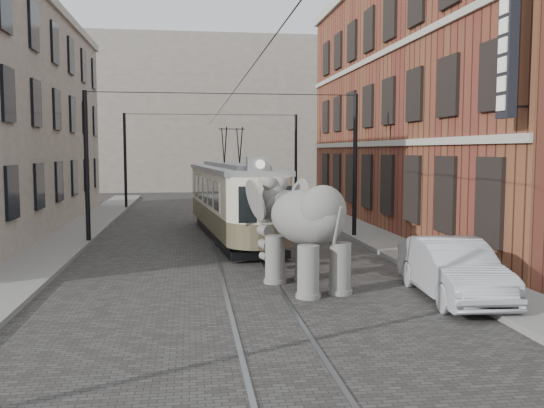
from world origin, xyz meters
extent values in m
plane|color=#3E3B39|center=(0.00, 0.00, 0.00)|extent=(120.00, 120.00, 0.00)
cube|color=slate|center=(6.00, 0.00, 0.07)|extent=(2.00, 60.00, 0.15)
cube|color=slate|center=(-6.50, 0.00, 0.07)|extent=(2.00, 60.00, 0.15)
cube|color=maroon|center=(11.00, 9.00, 6.00)|extent=(8.00, 26.00, 12.00)
cube|color=gray|center=(0.00, 40.00, 7.00)|extent=(28.00, 10.00, 14.00)
imported|color=#A6A7AB|center=(4.86, -4.24, 0.74)|extent=(1.86, 4.59, 1.48)
camera|label=1|loc=(-1.58, -18.04, 3.68)|focal=39.31mm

